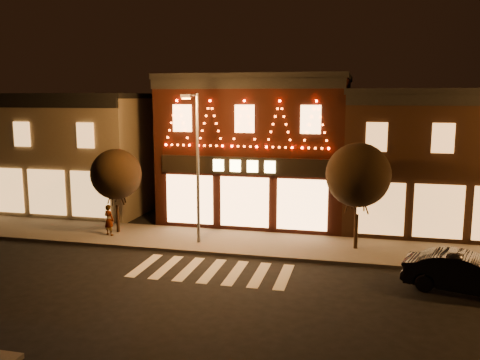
% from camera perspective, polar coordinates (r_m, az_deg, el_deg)
% --- Properties ---
extents(ground, '(120.00, 120.00, 0.00)m').
position_cam_1_polar(ground, '(17.80, -6.96, -14.28)').
color(ground, black).
rests_on(ground, ground).
extents(sidewalk_far, '(44.00, 4.00, 0.15)m').
position_cam_1_polar(sidewalk_far, '(24.59, 4.05, -7.31)').
color(sidewalk_far, '#47423D').
rests_on(sidewalk_far, ground).
extents(building_left, '(12.20, 8.28, 7.30)m').
position_cam_1_polar(building_left, '(34.94, -19.19, 3.17)').
color(building_left, '#756653').
rests_on(building_left, ground).
extents(building_pulp, '(10.20, 8.34, 8.30)m').
position_cam_1_polar(building_pulp, '(29.94, 2.25, 3.69)').
color(building_pulp, black).
rests_on(building_pulp, ground).
extents(building_right_a, '(9.20, 8.28, 7.50)m').
position_cam_1_polar(building_right_a, '(29.66, 20.57, 2.27)').
color(building_right_a, '#311C11').
rests_on(building_right_a, ground).
extents(streetlamp_mid, '(0.45, 1.62, 7.11)m').
position_cam_1_polar(streetlamp_mid, '(23.84, -4.94, 2.59)').
color(streetlamp_mid, '#59595E').
rests_on(streetlamp_mid, sidewalk_far).
extents(tree_left, '(2.59, 2.59, 4.33)m').
position_cam_1_polar(tree_left, '(26.74, -13.73, 0.63)').
color(tree_left, black).
rests_on(tree_left, sidewalk_far).
extents(tree_right, '(2.94, 2.94, 4.91)m').
position_cam_1_polar(tree_right, '(23.66, 13.12, 0.54)').
color(tree_right, black).
rests_on(tree_right, sidewalk_far).
extents(dark_sedan, '(4.63, 2.59, 1.45)m').
position_cam_1_polar(dark_sedan, '(20.62, 24.01, -9.55)').
color(dark_sedan, black).
rests_on(dark_sedan, ground).
extents(pedestrian, '(0.67, 0.54, 1.59)m').
position_cam_1_polar(pedestrian, '(26.61, -14.49, -4.36)').
color(pedestrian, gray).
rests_on(pedestrian, sidewalk_far).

